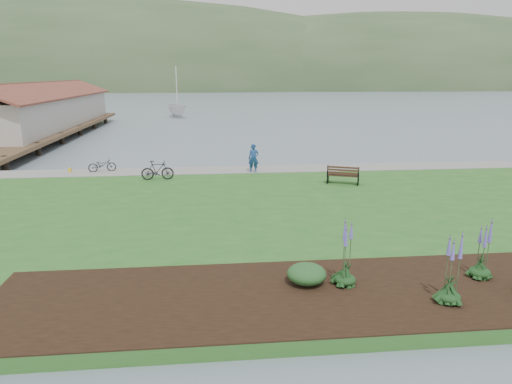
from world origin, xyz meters
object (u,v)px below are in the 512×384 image
(person, at_px, (254,156))
(bicycle_a, at_px, (102,165))
(park_bench, at_px, (343,175))
(sailboat, at_px, (178,117))

(person, height_order, bicycle_a, person)
(park_bench, relative_size, person, 0.89)
(person, bearing_deg, sailboat, 106.77)
(sailboat, bearing_deg, person, -102.56)
(park_bench, bearing_deg, person, 164.71)
(person, relative_size, bicycle_a, 1.25)
(park_bench, bearing_deg, bicycle_a, -176.67)
(person, height_order, sailboat, sailboat)
(bicycle_a, bearing_deg, sailboat, -14.98)
(park_bench, distance_m, bicycle_a, 14.47)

